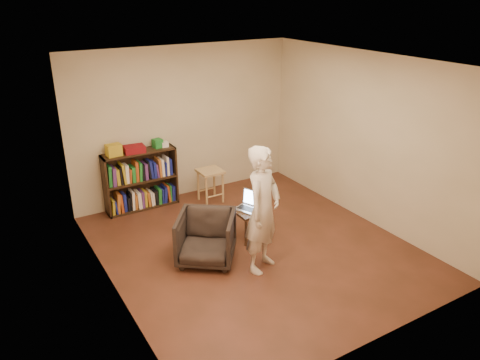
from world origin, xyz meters
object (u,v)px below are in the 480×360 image
bookshelf (141,183)px  person (263,210)px  stool (210,176)px  armchair (206,238)px  laptop (250,205)px  side_table (250,215)px

bookshelf → person: 2.70m
bookshelf → stool: size_ratio=2.09×
armchair → person: (0.55, -0.52, 0.50)m
bookshelf → armchair: size_ratio=1.59×
armchair → laptop: size_ratio=1.73×
stool → laptop: 1.38m
stool → person: person is taller
stool → side_table: size_ratio=1.30×
laptop → person: bearing=-45.4°
armchair → side_table: armchair is taller
armchair → laptop: bearing=55.2°
stool → laptop: (-0.07, -1.38, 0.04)m
armchair → laptop: (0.87, 0.29, 0.16)m
laptop → person: 0.94m
side_table → laptop: size_ratio=1.01×
bookshelf → person: bearing=-74.4°
side_table → person: (-0.30, -0.77, 0.48)m
bookshelf → laptop: bookshelf is taller
laptop → person: person is taller
side_table → armchair: bearing=-163.9°
bookshelf → armchair: bearing=-85.4°
armchair → person: person is taller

